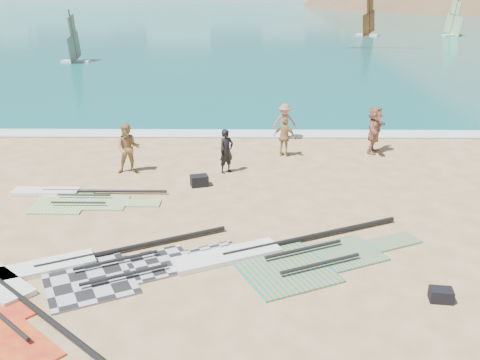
{
  "coord_description": "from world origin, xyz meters",
  "views": [
    {
      "loc": [
        -0.72,
        -10.37,
        6.45
      ],
      "look_at": [
        -0.87,
        4.0,
        1.0
      ],
      "focal_mm": 40.0,
      "sensor_mm": 36.0,
      "label": 1
    }
  ],
  "objects_px": {
    "beachgoer_mid": "(285,122)",
    "beachgoer_left": "(128,149)",
    "rig_green": "(72,197)",
    "beachgoer_right": "(374,130)",
    "gear_bag_near": "(199,181)",
    "rig_orange": "(284,255)",
    "rig_grey": "(96,267)",
    "person_wetsuit": "(226,151)",
    "beachgoer_back": "(285,137)",
    "gear_bag_far": "(441,295)"
  },
  "relations": [
    {
      "from": "beachgoer_mid",
      "to": "beachgoer_left",
      "type": "bearing_deg",
      "value": -146.02
    },
    {
      "from": "rig_green",
      "to": "beachgoer_right",
      "type": "bearing_deg",
      "value": 25.36
    },
    {
      "from": "gear_bag_near",
      "to": "beachgoer_right",
      "type": "height_order",
      "value": "beachgoer_right"
    },
    {
      "from": "rig_orange",
      "to": "beachgoer_right",
      "type": "bearing_deg",
      "value": 39.7
    },
    {
      "from": "rig_grey",
      "to": "beachgoer_mid",
      "type": "xyz_separation_m",
      "value": [
        5.18,
        10.84,
        0.72
      ]
    },
    {
      "from": "person_wetsuit",
      "to": "gear_bag_near",
      "type": "bearing_deg",
      "value": -161.74
    },
    {
      "from": "rig_grey",
      "to": "beachgoer_mid",
      "type": "distance_m",
      "value": 12.03
    },
    {
      "from": "gear_bag_near",
      "to": "beachgoer_back",
      "type": "height_order",
      "value": "beachgoer_back"
    },
    {
      "from": "rig_orange",
      "to": "gear_bag_near",
      "type": "distance_m",
      "value": 5.41
    },
    {
      "from": "beachgoer_right",
      "to": "person_wetsuit",
      "type": "bearing_deg",
      "value": 135.87
    },
    {
      "from": "rig_orange",
      "to": "beachgoer_mid",
      "type": "xyz_separation_m",
      "value": [
        0.69,
        10.22,
        0.72
      ]
    },
    {
      "from": "gear_bag_far",
      "to": "beachgoer_left",
      "type": "bearing_deg",
      "value": 136.14
    },
    {
      "from": "rig_green",
      "to": "beachgoer_back",
      "type": "distance_m",
      "value": 8.2
    },
    {
      "from": "gear_bag_far",
      "to": "beachgoer_left",
      "type": "relative_size",
      "value": 0.27
    },
    {
      "from": "gear_bag_near",
      "to": "beachgoer_left",
      "type": "xyz_separation_m",
      "value": [
        -2.56,
        1.25,
        0.71
      ]
    },
    {
      "from": "rig_grey",
      "to": "rig_orange",
      "type": "xyz_separation_m",
      "value": [
        4.49,
        0.61,
        0.0
      ]
    },
    {
      "from": "beachgoer_left",
      "to": "beachgoer_back",
      "type": "bearing_deg",
      "value": 11.31
    },
    {
      "from": "rig_green",
      "to": "beachgoer_mid",
      "type": "bearing_deg",
      "value": 43.45
    },
    {
      "from": "gear_bag_near",
      "to": "beachgoer_back",
      "type": "distance_m",
      "value": 4.44
    },
    {
      "from": "person_wetsuit",
      "to": "beachgoer_right",
      "type": "xyz_separation_m",
      "value": [
        5.68,
        2.34,
        0.15
      ]
    },
    {
      "from": "rig_orange",
      "to": "beachgoer_mid",
      "type": "bearing_deg",
      "value": 61.39
    },
    {
      "from": "gear_bag_near",
      "to": "beachgoer_right",
      "type": "xyz_separation_m",
      "value": [
        6.53,
        3.67,
        0.75
      ]
    },
    {
      "from": "gear_bag_far",
      "to": "beachgoer_left",
      "type": "distance_m",
      "value": 11.46
    },
    {
      "from": "rig_grey",
      "to": "beachgoer_right",
      "type": "relative_size",
      "value": 3.24
    },
    {
      "from": "rig_orange",
      "to": "beachgoer_left",
      "type": "bearing_deg",
      "value": 104.96
    },
    {
      "from": "rig_grey",
      "to": "rig_green",
      "type": "distance_m",
      "value": 4.67
    },
    {
      "from": "rig_green",
      "to": "gear_bag_far",
      "type": "distance_m",
      "value": 11.06
    },
    {
      "from": "beachgoer_back",
      "to": "gear_bag_far",
      "type": "bearing_deg",
      "value": 132.28
    },
    {
      "from": "beachgoer_back",
      "to": "gear_bag_near",
      "type": "bearing_deg",
      "value": 73.84
    },
    {
      "from": "beachgoer_left",
      "to": "beachgoer_mid",
      "type": "relative_size",
      "value": 1.15
    },
    {
      "from": "rig_grey",
      "to": "gear_bag_near",
      "type": "relative_size",
      "value": 10.67
    },
    {
      "from": "gear_bag_near",
      "to": "beachgoer_back",
      "type": "relative_size",
      "value": 0.37
    },
    {
      "from": "rig_green",
      "to": "beachgoer_right",
      "type": "distance_m",
      "value": 11.52
    },
    {
      "from": "beachgoer_back",
      "to": "beachgoer_right",
      "type": "xyz_separation_m",
      "value": [
        3.51,
        0.47,
        0.17
      ]
    },
    {
      "from": "rig_grey",
      "to": "beachgoer_right",
      "type": "xyz_separation_m",
      "value": [
        8.55,
        9.09,
        0.88
      ]
    },
    {
      "from": "gear_bag_far",
      "to": "beachgoer_back",
      "type": "xyz_separation_m",
      "value": [
        -2.67,
        9.88,
        0.62
      ]
    },
    {
      "from": "rig_orange",
      "to": "beachgoer_right",
      "type": "relative_size",
      "value": 3.45
    },
    {
      "from": "gear_bag_near",
      "to": "beachgoer_right",
      "type": "relative_size",
      "value": 0.3
    },
    {
      "from": "beachgoer_mid",
      "to": "person_wetsuit",
      "type": "bearing_deg",
      "value": -121.57
    },
    {
      "from": "rig_orange",
      "to": "gear_bag_far",
      "type": "relative_size",
      "value": 13.5
    },
    {
      "from": "gear_bag_near",
      "to": "beachgoer_left",
      "type": "height_order",
      "value": "beachgoer_left"
    },
    {
      "from": "beachgoer_left",
      "to": "rig_green",
      "type": "bearing_deg",
      "value": -127.11
    },
    {
      "from": "beachgoer_left",
      "to": "beachgoer_back",
      "type": "xyz_separation_m",
      "value": [
        5.58,
        1.95,
        -0.13
      ]
    },
    {
      "from": "beachgoer_left",
      "to": "beachgoer_back",
      "type": "height_order",
      "value": "beachgoer_left"
    },
    {
      "from": "beachgoer_left",
      "to": "beachgoer_back",
      "type": "relative_size",
      "value": 1.17
    },
    {
      "from": "gear_bag_near",
      "to": "gear_bag_far",
      "type": "relative_size",
      "value": 1.19
    },
    {
      "from": "beachgoer_mid",
      "to": "beachgoer_right",
      "type": "relative_size",
      "value": 0.83
    },
    {
      "from": "rig_green",
      "to": "beachgoer_right",
      "type": "relative_size",
      "value": 2.64
    },
    {
      "from": "rig_green",
      "to": "beachgoer_mid",
      "type": "distance_m",
      "value": 9.67
    },
    {
      "from": "rig_orange",
      "to": "beachgoer_back",
      "type": "bearing_deg",
      "value": 61.36
    }
  ]
}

